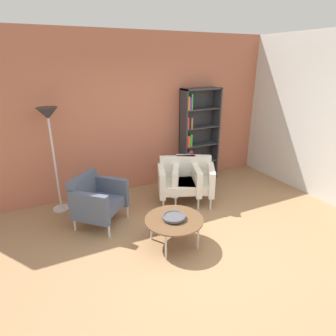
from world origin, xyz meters
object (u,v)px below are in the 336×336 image
Objects in this scene: bookshelf_tall at (196,138)px; armchair_corner_red at (179,180)px; decorative_bowl at (174,217)px; armchair_near_window at (193,179)px; armchair_by_bookshelf at (97,199)px; coffee_table_low at (174,221)px; floor_lamp_torchiere at (49,126)px.

bookshelf_tall is 1.21m from armchair_corner_red.
decorative_bowl is 1.41m from armchair_near_window.
armchair_corner_red and armchair_by_bookshelf have the same top height.
decorative_bowl is at bearing 99.46° from coffee_table_low.
armchair_by_bookshelf is 0.54× the size of floor_lamp_torchiere.
armchair_corner_red and armchair_near_window have the same top height.
armchair_near_window is at bearing -123.03° from bookshelf_tall.
floor_lamp_torchiere is (-2.22, 0.68, 1.03)m from armchair_near_window.
bookshelf_tall is at bearing 52.04° from coffee_table_low.
bookshelf_tall is 2.03× the size of armchair_near_window.
decorative_bowl is at bearing -96.81° from armchair_by_bookshelf.
armchair_by_bookshelf is (-0.81, 1.02, -0.02)m from decorative_bowl.
floor_lamp_torchiere is at bearing -176.84° from bookshelf_tall.
armchair_near_window is at bearing 4.36° from armchair_corner_red.
armchair_near_window is (-0.54, -0.83, -0.50)m from bookshelf_tall.
bookshelf_tall is 2.46m from coffee_table_low.
armchair_near_window is (0.93, 1.06, 0.04)m from coffee_table_low.
armchair_near_window is at bearing 48.56° from coffee_table_low.
decorative_bowl is at bearing -53.50° from floor_lamp_torchiere.
floor_lamp_torchiere is at bearing 78.27° from armchair_by_bookshelf.
floor_lamp_torchiere is at bearing -166.84° from armchair_near_window.
bookshelf_tall is at bearing -24.37° from armchair_by_bookshelf.
armchair_near_window is (0.26, -0.08, 0.00)m from armchair_corner_red.
decorative_bowl is 0.18× the size of floor_lamp_torchiere.
bookshelf_tall is 1.11m from armchair_near_window.
decorative_bowl is 0.34× the size of armchair_near_window.
floor_lamp_torchiere is at bearing 126.50° from decorative_bowl.
decorative_bowl is 0.34× the size of armchair_by_bookshelf.
armchair_near_window is at bearing -17.07° from floor_lamp_torchiere.
decorative_bowl is 1.30m from armchair_by_bookshelf.
floor_lamp_torchiere is (-2.76, -0.15, 0.54)m from bookshelf_tall.
armchair_corner_red is (0.68, 1.13, -0.02)m from decorative_bowl.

